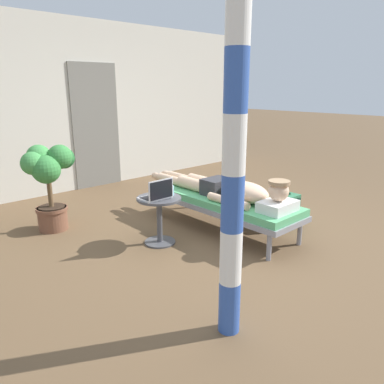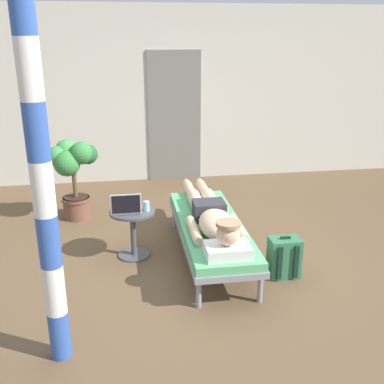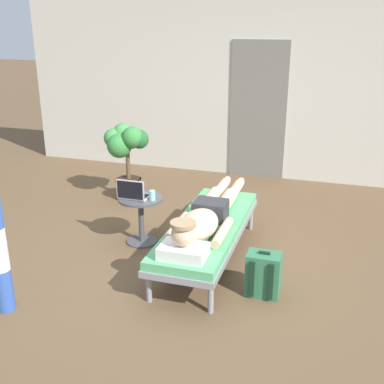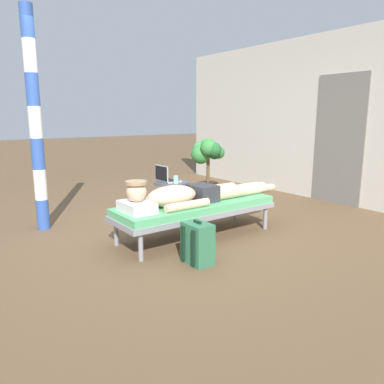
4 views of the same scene
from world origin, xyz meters
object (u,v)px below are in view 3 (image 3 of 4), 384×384
Objects in this scene: laptop at (133,194)px; backpack at (263,274)px; lounge_chair at (208,229)px; potted_plant at (127,151)px; drink_glass at (152,195)px; person_reclining at (205,217)px; side_table at (141,212)px.

backpack is (1.51, -0.60, -0.39)m from laptop.
lounge_chair is 1.91× the size of potted_plant.
lounge_chair is at bearing -14.09° from drink_glass.
drink_glass is (0.21, 0.02, -0.01)m from laptop.
laptop reaches higher than person_reclining.
potted_plant reaches higher than lounge_chair.
potted_plant is (-1.49, 1.37, 0.33)m from lounge_chair.
lounge_chair is 0.83m from side_table.
side_table is at bearing 169.79° from drink_glass.
potted_plant reaches higher than person_reclining.
lounge_chair is at bearing 90.00° from person_reclining.
drink_glass is (-0.65, 0.16, 0.23)m from lounge_chair.
side_table is 1.40m from potted_plant.
person_reclining reaches higher than drink_glass.
drink_glass is 1.47m from potted_plant.
side_table is 0.24m from laptop.
person_reclining is 0.71m from drink_glass.
person_reclining is at bearing -19.74° from side_table.
side_table reaches higher than lounge_chair.
side_table is (-0.80, 0.19, 0.01)m from lounge_chair.
backpack is (0.65, -0.36, -0.32)m from person_reclining.
backpack is at bearing -40.56° from potted_plant.
side_table is 4.97× the size of drink_glass.
lounge_chair is 2.05m from potted_plant.
laptop reaches higher than lounge_chair.
backpack is 2.85m from potted_plant.
person_reclining is at bearing -44.46° from potted_plant.
backpack is at bearing -25.74° from drink_glass.
drink_glass is at bearing 154.26° from backpack.
potted_plant is (-0.69, 1.18, 0.32)m from side_table.
lounge_chair is 18.69× the size of drink_glass.
person_reclining is at bearing -15.35° from laptop.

